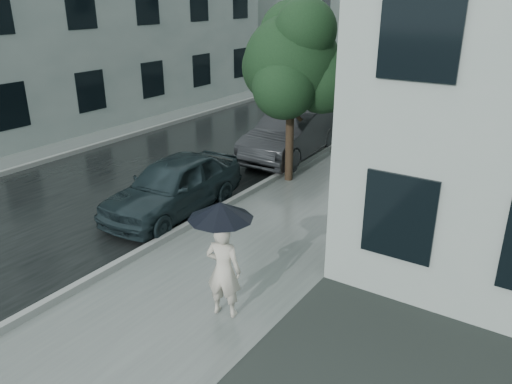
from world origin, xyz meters
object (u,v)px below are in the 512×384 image
Objects in this scene: street_tree at (293,62)px; car_far at (292,134)px; car_near at (174,185)px; pedestrian at (224,270)px; lamp_post at (380,55)px.

street_tree is 3.35m from car_far.
street_tree reaches higher than car_near.
lamp_post is (-1.95, 11.92, 2.20)m from pedestrian.
pedestrian reaches higher than car_far.
lamp_post is at bearing 65.38° from car_far.
street_tree is at bearing 69.32° from car_near.
car_near is 5.54m from car_far.
lamp_post is (0.41, 5.52, -0.31)m from street_tree.
street_tree is at bearing -82.94° from pedestrian.
car_far is (-1.45, -3.64, -2.26)m from lamp_post.
street_tree is 4.67m from car_near.
pedestrian is 0.33× the size of street_tree.
street_tree reaches higher than car_far.
car_near is at bearing -105.17° from lamp_post.
lamp_post reaches higher than pedestrian.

